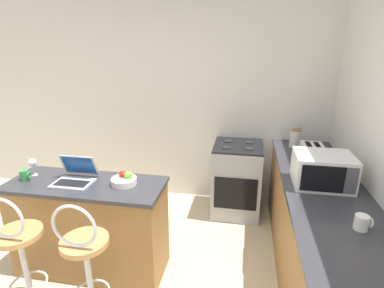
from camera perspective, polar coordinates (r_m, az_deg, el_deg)
The scene contains 14 objects.
wall_back at distance 3.93m, azimuth -3.32°, elevation 7.88°, with size 12.00×0.06×2.60m.
breakfast_bar at distance 2.97m, azimuth -18.75°, elevation -14.69°, with size 1.37×0.53×0.89m.
counter_right at distance 2.90m, azimuth 23.28°, elevation -16.15°, with size 0.68×2.80×0.89m.
bar_stool_near at distance 2.72m, azimuth -29.73°, elevation -18.34°, with size 0.40×0.40×1.05m.
bar_stool_far at distance 2.45m, azimuth -19.46°, elevation -21.21°, with size 0.40×0.40×1.05m.
laptop at distance 2.81m, azimuth -21.29°, elevation -5.51°, with size 0.33×0.29×0.22m.
microwave at distance 2.74m, azimuth 23.64°, elevation -4.55°, with size 0.46×0.38×0.27m.
toaster at distance 3.28m, azimuth 21.91°, elevation -1.60°, with size 0.23×0.30×0.17m.
stove_range at distance 3.75m, azimuth 8.48°, elevation -6.63°, with size 0.57×0.61×0.89m.
storage_jar at distance 3.65m, azimuth 19.02°, elevation 1.13°, with size 0.12×0.12×0.22m.
fruit_bowl at distance 2.63m, azimuth -12.70°, elevation -6.62°, with size 0.22×0.22×0.11m.
mug_white at distance 2.27m, azimuth 29.64°, elevation -12.87°, with size 0.11×0.09×0.10m.
mug_green at distance 3.02m, azimuth -29.27°, elevation -5.20°, with size 0.09×0.07×0.09m.
wine_glass_short at distance 3.06m, azimuth -28.11°, elevation -3.20°, with size 0.07×0.07×0.16m.
Camera 1 is at (0.91, -1.45, 2.03)m, focal length 28.00 mm.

